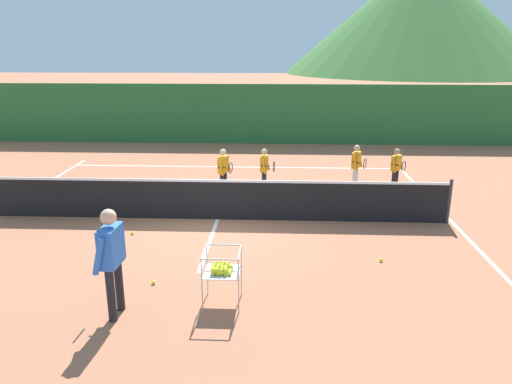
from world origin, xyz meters
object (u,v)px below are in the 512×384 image
student_0 (224,168)px  tennis_ball_4 (381,260)px  tennis_ball_3 (132,233)px  instructor (111,253)px  student_1 (265,166)px  ball_cart (221,269)px  student_2 (356,163)px  tennis_net (217,199)px  tennis_ball_8 (154,282)px  student_3 (396,166)px

student_0 → tennis_ball_4: size_ratio=18.91×
tennis_ball_3 → tennis_ball_4: size_ratio=1.00×
instructor → student_1: bearing=72.4°
ball_cart → tennis_ball_4: bearing=30.4°
student_1 → ball_cart: 6.14m
student_2 → tennis_ball_3: student_2 is taller
student_0 → student_1: student_0 is taller
tennis_net → instructor: (-1.03, -4.30, 0.53)m
student_0 → student_1: size_ratio=1.04×
tennis_ball_8 → tennis_net: bearing=77.9°
student_3 → tennis_ball_4: (-1.31, -4.77, -0.69)m
student_1 → student_2: bearing=9.2°
student_3 → tennis_ball_8: student_3 is taller
tennis_ball_4 → tennis_ball_8: same height
ball_cart → tennis_ball_4: ball_cart is taller
tennis_ball_4 → tennis_ball_8: size_ratio=1.00×
student_3 → tennis_ball_3: bearing=-150.7°
instructor → tennis_ball_8: size_ratio=25.17×
student_3 → tennis_ball_4: 5.00m
tennis_net → ball_cart: (0.55, -3.87, 0.10)m
tennis_net → tennis_ball_3: bearing=-148.9°
student_1 → ball_cart: (-0.50, -6.12, -0.15)m
student_1 → tennis_ball_4: 5.08m
student_3 → tennis_net: bearing=-151.4°
student_0 → ball_cart: student_0 is taller
student_0 → student_1: bearing=15.3°
student_3 → student_2: bearing=175.5°
ball_cart → instructor: bearing=-164.9°
student_1 → tennis_net: bearing=-115.0°
instructor → tennis_ball_4: bearing=25.4°
tennis_net → tennis_ball_8: size_ratio=158.32×
tennis_net → tennis_ball_8: bearing=-102.1°
student_2 → tennis_ball_3: (-5.36, -3.71, -0.74)m
instructor → student_1: 6.87m
tennis_ball_3 → student_0: bearing=60.6°
student_0 → student_2: student_0 is taller
student_0 → tennis_ball_3: 3.51m
tennis_ball_3 → tennis_ball_4: same height
ball_cart → tennis_ball_8: bearing=155.4°
instructor → tennis_ball_4: 5.00m
student_0 → student_1: 1.14m
student_2 → tennis_ball_4: 4.92m
instructor → student_3: 8.96m
tennis_ball_3 → instructor: bearing=-77.6°
instructor → student_2: instructor is taller
instructor → tennis_ball_4: instructor is taller
tennis_ball_8 → tennis_ball_4: bearing=15.0°
student_0 → tennis_ball_4: (3.46, -4.14, -0.74)m
tennis_net → student_0: bearing=91.7°
instructor → ball_cart: instructor is taller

